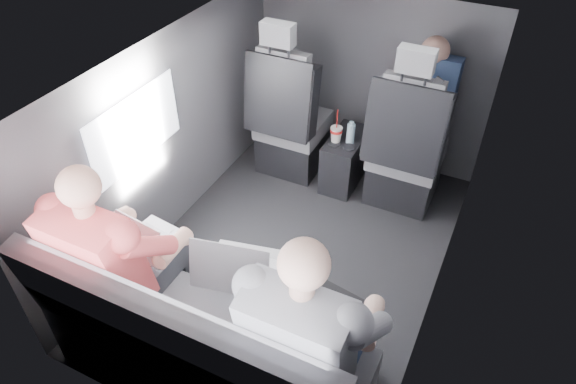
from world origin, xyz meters
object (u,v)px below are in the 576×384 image
at_px(water_bottle, 351,133).
at_px(soda_cup, 336,134).
at_px(laptop_black, 315,303).
at_px(rear_bench, 203,352).
at_px(laptop_silver, 241,266).
at_px(laptop_white, 150,238).
at_px(passenger_rear_left, 122,258).
at_px(front_seat_left, 290,126).
at_px(front_seat_right, 405,156).
at_px(center_console, 345,160).
at_px(passenger_rear_right, 312,335).
at_px(passenger_front_right, 426,97).

bearing_deg(water_bottle, soda_cup, -156.02).
bearing_deg(laptop_black, rear_bench, -150.06).
height_order(laptop_silver, laptop_black, laptop_silver).
xyz_separation_m(water_bottle, laptop_silver, (0.02, -1.59, 0.16)).
xyz_separation_m(laptop_white, passenger_rear_left, (-0.03, -0.18, 0.01)).
height_order(front_seat_left, laptop_silver, front_seat_left).
xyz_separation_m(front_seat_left, laptop_silver, (0.51, -1.59, 0.24)).
xyz_separation_m(front_seat_right, water_bottle, (-0.41, -0.01, 0.08)).
height_order(laptop_black, passenger_rear_left, passenger_rear_left).
xyz_separation_m(center_console, soda_cup, (-0.06, -0.09, 0.27)).
xyz_separation_m(front_seat_left, water_bottle, (0.49, -0.01, 0.08)).
relative_size(front_seat_left, passenger_rear_right, 0.99).
bearing_deg(passenger_front_right, center_console, -155.40).
height_order(passenger_rear_left, passenger_rear_right, passenger_rear_right).
bearing_deg(laptop_black, center_console, 105.48).
bearing_deg(soda_cup, rear_bench, -88.27).
bearing_deg(front_seat_left, passenger_front_right, 15.56).
relative_size(water_bottle, passenger_front_right, 0.23).
bearing_deg(water_bottle, front_seat_right, 1.06).
distance_m(front_seat_left, rear_bench, 1.96).
bearing_deg(laptop_silver, passenger_rear_left, -158.69).
bearing_deg(passenger_front_right, passenger_rear_left, -115.15).
xyz_separation_m(laptop_black, passenger_rear_right, (0.06, -0.17, 0.02)).
xyz_separation_m(laptop_silver, laptop_black, (0.41, -0.04, -0.00)).
xyz_separation_m(center_console, passenger_rear_right, (0.52, -1.85, 0.45)).
height_order(front_seat_right, rear_bench, front_seat_right).
xyz_separation_m(soda_cup, passenger_front_right, (0.53, 0.31, 0.28)).
bearing_deg(laptop_white, laptop_silver, 3.24).
bearing_deg(laptop_silver, water_bottle, 90.62).
xyz_separation_m(front_seat_left, passenger_rear_left, (-0.04, -1.81, 0.24)).
bearing_deg(soda_cup, center_console, 58.14).
xyz_separation_m(laptop_white, passenger_rear_right, (0.99, -0.19, 0.02)).
distance_m(rear_bench, laptop_white, 0.63).
distance_m(front_seat_right, laptop_white, 1.88).
relative_size(rear_bench, water_bottle, 9.33).
relative_size(front_seat_right, laptop_white, 3.88).
bearing_deg(passenger_rear_left, rear_bench, -10.86).
height_order(center_console, water_bottle, water_bottle).
relative_size(center_console, soda_cup, 1.80).
xyz_separation_m(center_console, laptop_black, (0.46, -1.67, 0.43)).
bearing_deg(laptop_white, laptop_black, -0.77).
bearing_deg(water_bottle, passenger_front_right, 31.29).
relative_size(front_seat_right, passenger_rear_right, 0.99).
bearing_deg(passenger_front_right, rear_bench, -102.43).
bearing_deg(front_seat_left, soda_cup, -7.22).
bearing_deg(passenger_rear_right, laptop_silver, 155.27).
distance_m(center_console, soda_cup, 0.29).
height_order(water_bottle, passenger_rear_left, passenger_rear_left).
bearing_deg(soda_cup, laptop_black, -71.84).
bearing_deg(passenger_rear_right, soda_cup, 108.22).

